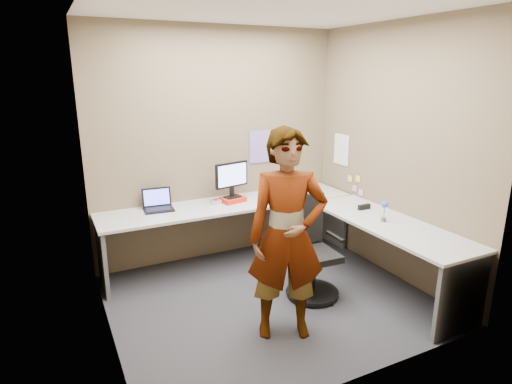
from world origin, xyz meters
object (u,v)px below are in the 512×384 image
monitor (232,177)px  person (287,236)px  office_chair (311,256)px  desk (289,225)px

monitor → person: size_ratio=0.24×
monitor → office_chair: size_ratio=0.43×
desk → monitor: (-0.39, 0.65, 0.44)m
monitor → person: 1.60m
desk → office_chair: 0.50m
office_chair → monitor: bearing=111.8°
desk → office_chair: bearing=-91.9°
office_chair → person: (-0.56, -0.48, 0.48)m
monitor → office_chair: 1.32m
person → monitor: bearing=104.6°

